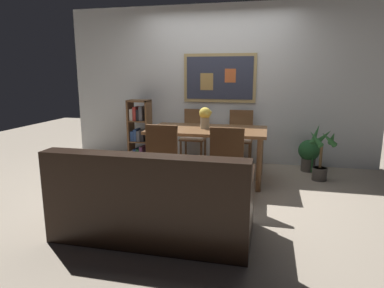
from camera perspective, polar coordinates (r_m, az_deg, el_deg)
name	(u,v)px	position (r m, az deg, el deg)	size (l,w,h in m)	color
ground_plane	(200,187)	(4.54, 1.46, -7.31)	(12.00, 12.00, 0.00)	tan
wall_back_with_painting	(218,85)	(5.73, 4.50, 9.98)	(5.20, 0.14, 2.60)	silver
dining_table	(208,135)	(4.72, 2.67, 1.58)	(1.64, 0.91, 0.74)	brown
dining_chair_near_right	(228,158)	(3.88, 6.09, -2.41)	(0.40, 0.41, 0.91)	brown
dining_chair_far_left	(194,132)	(5.59, 0.39, 2.06)	(0.40, 0.41, 0.91)	brown
dining_chair_far_right	(240,134)	(5.49, 8.25, 1.77)	(0.40, 0.41, 0.91)	brown
dining_chair_near_left	(164,154)	(4.06, -4.73, -1.74)	(0.40, 0.41, 0.91)	brown
leather_couch	(153,204)	(3.17, -6.69, -10.11)	(1.80, 0.84, 0.84)	black
bookshelf	(139,132)	(5.80, -8.98, 2.01)	(0.36, 0.28, 1.06)	brown
potted_ivy	(309,153)	(5.48, 19.31, -1.53)	(0.32, 0.32, 0.50)	#4C4742
potted_palm	(321,155)	(5.05, 21.21, -1.76)	(0.41, 0.39, 0.81)	#4C4742
flower_vase	(205,116)	(4.69, 2.25, 4.77)	(0.18, 0.18, 0.30)	tan
tv_remote	(225,128)	(4.66, 5.66, 2.65)	(0.16, 0.06, 0.02)	black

